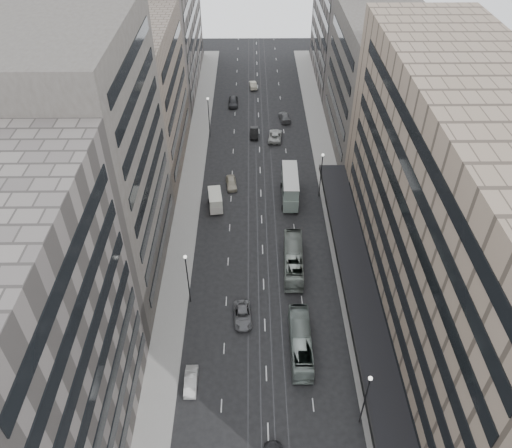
{
  "coord_description": "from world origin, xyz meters",
  "views": [
    {
      "loc": [
        -1.54,
        -31.98,
        49.95
      ],
      "look_at": [
        -0.99,
        20.22,
        6.37
      ],
      "focal_mm": 35.0,
      "sensor_mm": 36.0,
      "label": 1
    }
  ],
  "objects_px": {
    "sedan_2": "(243,315)",
    "bus_far": "(293,259)",
    "double_decker": "(290,186)",
    "panel_van": "(215,200)",
    "sedan_1": "(191,381)",
    "bus_near": "(301,342)"
  },
  "relations": [
    {
      "from": "sedan_2",
      "to": "bus_far",
      "type": "bearing_deg",
      "value": 48.5
    },
    {
      "from": "double_decker",
      "to": "panel_van",
      "type": "bearing_deg",
      "value": -168.11
    },
    {
      "from": "double_decker",
      "to": "panel_van",
      "type": "xyz_separation_m",
      "value": [
        -12.12,
        -2.28,
        -1.01
      ]
    },
    {
      "from": "sedan_1",
      "to": "panel_van",
      "type": "bearing_deg",
      "value": 87.56
    },
    {
      "from": "sedan_1",
      "to": "sedan_2",
      "type": "xyz_separation_m",
      "value": [
        5.7,
        9.39,
        0.01
      ]
    },
    {
      "from": "bus_near",
      "to": "bus_far",
      "type": "bearing_deg",
      "value": -89.7
    },
    {
      "from": "bus_far",
      "to": "panel_van",
      "type": "xyz_separation_m",
      "value": [
        -11.64,
        13.76,
        0.08
      ]
    },
    {
      "from": "panel_van",
      "to": "sedan_1",
      "type": "xyz_separation_m",
      "value": [
        -1.09,
        -32.41,
        -0.92
      ]
    },
    {
      "from": "bus_near",
      "to": "double_decker",
      "type": "xyz_separation_m",
      "value": [
        0.57,
        30.02,
        1.17
      ]
    },
    {
      "from": "bus_far",
      "to": "sedan_1",
      "type": "xyz_separation_m",
      "value": [
        -12.73,
        -18.66,
        -0.84
      ]
    },
    {
      "from": "double_decker",
      "to": "panel_van",
      "type": "distance_m",
      "value": 12.37
    },
    {
      "from": "bus_near",
      "to": "bus_far",
      "type": "height_order",
      "value": "bus_far"
    },
    {
      "from": "double_decker",
      "to": "sedan_2",
      "type": "height_order",
      "value": "double_decker"
    },
    {
      "from": "bus_far",
      "to": "bus_near",
      "type": "bearing_deg",
      "value": 92.44
    },
    {
      "from": "bus_near",
      "to": "sedan_2",
      "type": "relative_size",
      "value": 2.12
    },
    {
      "from": "bus_near",
      "to": "double_decker",
      "type": "relative_size",
      "value": 1.15
    },
    {
      "from": "panel_van",
      "to": "double_decker",
      "type": "bearing_deg",
      "value": 3.19
    },
    {
      "from": "bus_far",
      "to": "panel_van",
      "type": "height_order",
      "value": "bus_far"
    },
    {
      "from": "panel_van",
      "to": "sedan_1",
      "type": "distance_m",
      "value": 32.45
    },
    {
      "from": "panel_van",
      "to": "sedan_2",
      "type": "relative_size",
      "value": 0.99
    },
    {
      "from": "sedan_2",
      "to": "double_decker",
      "type": "bearing_deg",
      "value": 69.15
    },
    {
      "from": "bus_near",
      "to": "double_decker",
      "type": "bearing_deg",
      "value": -90.42
    }
  ]
}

